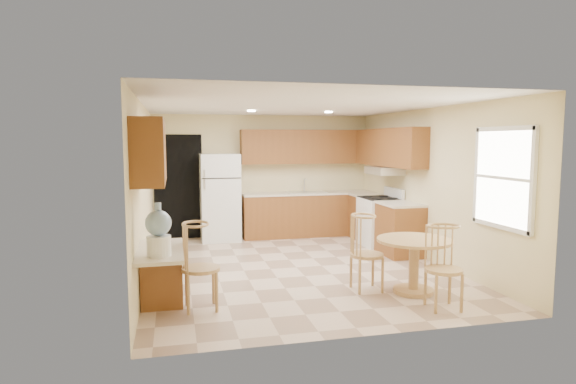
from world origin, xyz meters
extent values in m
plane|color=#CFB196|center=(0.00, 0.00, 0.00)|extent=(5.50, 5.50, 0.00)
cube|color=white|center=(0.00, 0.00, 2.50)|extent=(4.50, 5.50, 0.02)
cube|color=beige|center=(0.00, 2.75, 1.25)|extent=(4.50, 0.02, 2.50)
cube|color=beige|center=(0.00, -2.75, 1.25)|extent=(4.50, 0.02, 2.50)
cube|color=beige|center=(-2.25, 0.00, 1.25)|extent=(0.02, 5.50, 2.50)
cube|color=beige|center=(2.25, 0.00, 1.25)|extent=(0.02, 5.50, 2.50)
cube|color=black|center=(-1.75, 2.73, 1.05)|extent=(0.90, 0.02, 2.10)
cube|color=brown|center=(0.88, 2.45, 0.43)|extent=(2.75, 0.60, 0.87)
cube|color=beige|center=(0.88, 2.45, 0.89)|extent=(2.75, 0.63, 0.04)
cube|color=brown|center=(1.95, 1.85, 0.43)|extent=(0.60, 0.59, 0.87)
cube|color=beige|center=(1.95, 1.85, 0.89)|extent=(0.63, 0.59, 0.04)
cube|color=brown|center=(1.95, 0.40, 0.43)|extent=(0.60, 0.80, 0.87)
cube|color=beige|center=(1.95, 0.40, 0.89)|extent=(0.63, 0.80, 0.04)
cube|color=brown|center=(0.88, 2.58, 1.85)|extent=(2.75, 0.33, 0.70)
cube|color=brown|center=(2.08, 1.21, 1.85)|extent=(0.33, 2.42, 0.70)
cube|color=brown|center=(-2.08, -1.60, 1.85)|extent=(0.33, 1.40, 0.70)
cube|color=silver|center=(0.85, 2.45, 0.91)|extent=(0.78, 0.44, 0.01)
cube|color=silver|center=(2.00, 1.18, 1.42)|extent=(0.50, 0.76, 0.14)
cube|color=brown|center=(-2.00, -1.32, 0.36)|extent=(0.48, 0.42, 0.72)
cube|color=beige|center=(-2.00, -1.70, 0.75)|extent=(0.50, 1.20, 0.04)
cube|color=white|center=(2.23, -1.85, 1.50)|extent=(0.05, 1.00, 1.20)
cube|color=white|center=(2.22, -1.85, 2.12)|extent=(0.05, 1.10, 0.06)
cube|color=white|center=(2.22, -1.85, 0.88)|extent=(0.05, 1.10, 0.06)
cube|color=white|center=(2.22, -2.38, 1.50)|extent=(0.05, 0.06, 1.28)
cube|color=white|center=(2.22, -1.32, 1.50)|extent=(0.05, 0.06, 1.28)
cylinder|color=white|center=(-0.50, 1.20, 2.48)|extent=(0.14, 0.14, 0.02)
cylinder|color=white|center=(0.90, 1.20, 2.48)|extent=(0.14, 0.14, 0.02)
cube|color=white|center=(-0.95, 2.40, 0.86)|extent=(0.76, 0.71, 1.72)
cube|color=black|center=(-0.95, 2.04, 1.26)|extent=(0.74, 0.01, 0.02)
cube|color=silver|center=(-1.27, 2.03, 1.16)|extent=(0.03, 0.03, 0.18)
cube|color=silver|center=(-1.27, 2.03, 1.36)|extent=(0.03, 0.03, 0.14)
cube|color=white|center=(1.92, 1.18, 0.45)|extent=(0.65, 0.76, 0.90)
cube|color=black|center=(1.92, 1.18, 0.91)|extent=(0.64, 0.75, 0.02)
cube|color=white|center=(2.20, 1.18, 1.00)|extent=(0.06, 0.76, 0.18)
cylinder|color=tan|center=(1.16, -1.58, 0.03)|extent=(0.52, 0.52, 0.06)
cylinder|color=tan|center=(1.16, -1.58, 0.35)|extent=(0.13, 0.13, 0.64)
cylinder|color=tan|center=(1.16, -1.58, 0.69)|extent=(0.96, 0.96, 0.04)
cylinder|color=tan|center=(0.61, -1.33, 0.47)|extent=(0.44, 0.44, 0.04)
cylinder|color=tan|center=(0.46, -1.17, 0.24)|extent=(0.04, 0.04, 0.47)
cylinder|color=tan|center=(0.77, -1.17, 0.24)|extent=(0.04, 0.04, 0.47)
cylinder|color=tan|center=(0.46, -1.48, 0.24)|extent=(0.04, 0.04, 0.47)
cylinder|color=tan|center=(0.77, -1.48, 0.24)|extent=(0.04, 0.04, 0.47)
cylinder|color=tan|center=(1.21, -2.20, 0.46)|extent=(0.43, 0.43, 0.04)
cylinder|color=tan|center=(1.06, -2.05, 0.23)|extent=(0.04, 0.04, 0.46)
cylinder|color=tan|center=(1.37, -2.05, 0.23)|extent=(0.04, 0.04, 0.46)
cylinder|color=tan|center=(1.06, -2.35, 0.23)|extent=(0.04, 0.04, 0.46)
cylinder|color=tan|center=(1.37, -2.35, 0.23)|extent=(0.04, 0.04, 0.46)
cylinder|color=tan|center=(-1.55, -1.55, 0.48)|extent=(0.45, 0.45, 0.04)
cylinder|color=tan|center=(-1.71, -1.39, 0.24)|extent=(0.04, 0.04, 0.48)
cylinder|color=tan|center=(-1.39, -1.39, 0.24)|extent=(0.04, 0.04, 0.48)
cylinder|color=tan|center=(-1.71, -1.71, 0.24)|extent=(0.04, 0.04, 0.48)
cylinder|color=tan|center=(-1.39, -1.71, 0.24)|extent=(0.04, 0.04, 0.48)
cylinder|color=white|center=(-2.00, -2.02, 0.88)|extent=(0.25, 0.25, 0.21)
sphere|color=#7FA0C5|center=(-2.00, -2.02, 1.12)|extent=(0.27, 0.27, 0.27)
cylinder|color=#7FA0C5|center=(-2.00, -2.02, 1.29)|extent=(0.07, 0.07, 0.08)
camera|label=1|loc=(-1.83, -7.12, 1.96)|focal=30.00mm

